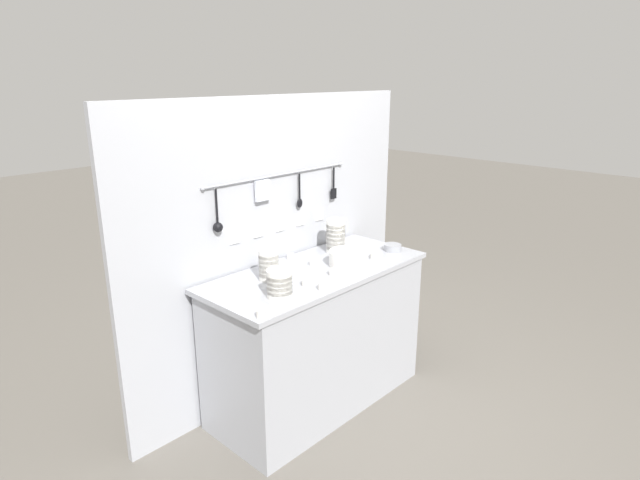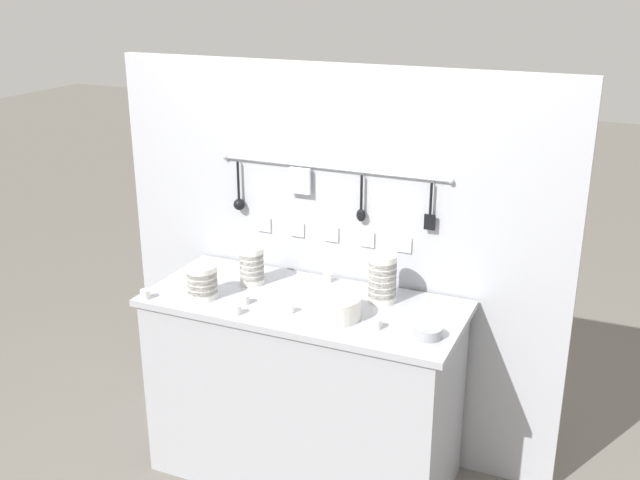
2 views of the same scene
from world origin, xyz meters
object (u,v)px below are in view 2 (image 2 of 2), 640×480
at_px(cup_back_right, 376,324).
at_px(cup_front_right, 236,310).
at_px(cup_by_caddy, 145,294).
at_px(steel_mixing_bowl, 428,332).
at_px(bowl_stack_back_corner, 252,265).
at_px(cup_beside_plates, 317,292).
at_px(bowl_stack_short_front, 202,281).
at_px(cup_mid_row, 244,299).
at_px(bowl_stack_wide_centre, 382,278).
at_px(cup_edge_far, 289,308).
at_px(plate_stack, 333,306).
at_px(cup_back_left, 328,278).

relative_size(cup_back_right, cup_front_right, 1.00).
bearing_deg(cup_by_caddy, steel_mixing_bowl, 6.46).
relative_size(bowl_stack_back_corner, cup_beside_plates, 4.03).
bearing_deg(bowl_stack_short_front, cup_mid_row, 3.17).
distance_m(bowl_stack_wide_centre, cup_edge_far, 0.43).
distance_m(cup_beside_plates, cup_mid_row, 0.33).
height_order(bowl_stack_back_corner, cup_edge_far, bowl_stack_back_corner).
bearing_deg(cup_back_right, bowl_stack_short_front, -178.94).
bearing_deg(cup_by_caddy, cup_beside_plates, 24.98).
bearing_deg(steel_mixing_bowl, cup_back_right, -176.98).
height_order(bowl_stack_back_corner, cup_front_right, bowl_stack_back_corner).
relative_size(plate_stack, cup_mid_row, 5.37).
height_order(cup_back_left, cup_beside_plates, same).
xyz_separation_m(cup_back_right, cup_beside_plates, (-0.35, 0.19, 0.00)).
bearing_deg(cup_beside_plates, cup_front_right, -128.60).
xyz_separation_m(cup_back_right, cup_mid_row, (-0.61, -0.00, 0.00)).
distance_m(bowl_stack_short_front, bowl_stack_wide_centre, 0.80).
height_order(plate_stack, cup_front_right, plate_stack).
height_order(bowl_stack_short_front, cup_mid_row, bowl_stack_short_front).
bearing_deg(bowl_stack_wide_centre, cup_mid_row, -153.93).
relative_size(bowl_stack_wide_centre, cup_back_right, 4.96).
distance_m(bowl_stack_back_corner, bowl_stack_wide_centre, 0.63).
xyz_separation_m(cup_edge_far, cup_front_right, (-0.20, -0.10, 0.00)).
xyz_separation_m(cup_by_caddy, cup_back_right, (1.05, 0.13, 0.00)).
height_order(bowl_stack_back_corner, plate_stack, bowl_stack_back_corner).
relative_size(bowl_stack_wide_centre, cup_front_right, 4.96).
bearing_deg(cup_beside_plates, cup_mid_row, -143.21).
distance_m(steel_mixing_bowl, cup_back_left, 0.69).
bearing_deg(cup_edge_far, cup_mid_row, 178.81).
bearing_deg(bowl_stack_back_corner, cup_mid_row, -70.37).
distance_m(bowl_stack_short_front, plate_stack, 0.62).
bearing_deg(cup_front_right, cup_by_caddy, -177.28).
height_order(cup_back_right, cup_edge_far, same).
distance_m(bowl_stack_back_corner, cup_front_right, 0.34).
bearing_deg(bowl_stack_back_corner, cup_by_caddy, -135.91).
xyz_separation_m(bowl_stack_short_front, cup_edge_far, (0.42, 0.01, -0.06)).
distance_m(cup_back_right, cup_beside_plates, 0.40).
bearing_deg(cup_edge_far, cup_back_right, 1.21).
height_order(cup_back_right, cup_beside_plates, same).
xyz_separation_m(bowl_stack_back_corner, cup_beside_plates, (0.34, -0.02, -0.07)).
height_order(bowl_stack_short_front, cup_edge_far, bowl_stack_short_front).
bearing_deg(bowl_stack_wide_centre, cup_back_left, 160.72).
relative_size(plate_stack, cup_front_right, 5.37).
bearing_deg(cup_back_right, cup_beside_plates, 151.37).
bearing_deg(cup_edge_far, bowl_stack_short_front, -179.09).
distance_m(cup_edge_far, cup_beside_plates, 0.20).
distance_m(bowl_stack_back_corner, plate_stack, 0.52).
bearing_deg(cup_front_right, plate_stack, 20.48).
distance_m(bowl_stack_back_corner, cup_beside_plates, 0.35).
distance_m(plate_stack, cup_front_right, 0.42).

